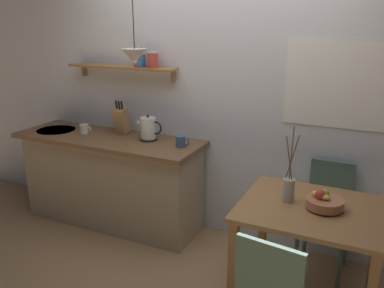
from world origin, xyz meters
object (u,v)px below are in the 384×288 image
coffee_mug_spare (181,141)px  dining_table (310,225)px  twig_vase (289,188)px  dining_chair_far (327,211)px  knife_block (121,121)px  pendant_lamp (135,56)px  fruit_bowl (324,201)px  electric_kettle (148,129)px  coffee_mug_by_sink (84,129)px

coffee_mug_spare → dining_table: bearing=-21.7°
twig_vase → coffee_mug_spare: (-1.04, 0.46, 0.06)m
dining_chair_far → knife_block: size_ratio=2.67×
dining_chair_far → coffee_mug_spare: coffee_mug_spare is taller
pendant_lamp → fruit_bowl: bearing=-11.0°
fruit_bowl → pendant_lamp: (-1.61, 0.31, 0.83)m
coffee_mug_spare → pendant_lamp: 0.81m
electric_kettle → twig_vase: bearing=-20.1°
fruit_bowl → coffee_mug_spare: 1.36m
dining_chair_far → fruit_bowl: (0.03, -0.57, 0.33)m
fruit_bowl → pendant_lamp: 1.83m
twig_vase → knife_block: (-1.74, 0.58, 0.15)m
electric_kettle → knife_block: bearing=169.5°
knife_block → coffee_mug_by_sink: knife_block is taller
twig_vase → coffee_mug_spare: bearing=156.3°
dining_table → coffee_mug_by_sink: 2.31m
knife_block → pendant_lamp: 0.79m
electric_kettle → pendant_lamp: size_ratio=0.43×
twig_vase → dining_chair_far: bearing=69.9°
coffee_mug_by_sink → electric_kettle: bearing=6.0°
fruit_bowl → knife_block: 2.07m
dining_chair_far → coffee_mug_spare: size_ratio=6.86×
dining_table → twig_vase: 0.28m
pendant_lamp → dining_chair_far: bearing=9.2°
dining_table → coffee_mug_by_sink: coffee_mug_by_sink is taller
twig_vase → pendant_lamp: 1.61m
dining_chair_far → electric_kettle: (-1.60, -0.04, 0.49)m
fruit_bowl → coffee_mug_by_sink: 2.36m
knife_block → twig_vase: bearing=-18.3°
fruit_bowl → coffee_mug_spare: coffee_mug_spare is taller
pendant_lamp → knife_block: bearing=142.5°
dining_table → twig_vase: bearing=172.1°
coffee_mug_spare → fruit_bowl: bearing=-20.4°
dining_table → coffee_mug_by_sink: size_ratio=7.35×
twig_vase → coffee_mug_spare: twig_vase is taller
dining_table → pendant_lamp: (-1.54, 0.32, 1.01)m
knife_block → pendant_lamp: pendant_lamp is taller
electric_kettle → knife_block: size_ratio=0.76×
dining_table → fruit_bowl: fruit_bowl is taller
dining_table → pendant_lamp: 1.87m
fruit_bowl → electric_kettle: (-1.63, 0.53, 0.16)m
knife_block → coffee_mug_spare: knife_block is taller
twig_vase → pendant_lamp: size_ratio=0.88×
fruit_bowl → electric_kettle: 1.73m
dining_table → fruit_bowl: 0.19m
dining_chair_far → electric_kettle: bearing=-178.7°
knife_block → coffee_mug_spare: bearing=-9.6°
dining_table → electric_kettle: 1.69m
dining_table → coffee_mug_by_sink: (-2.25, 0.46, 0.28)m
dining_table → knife_block: size_ratio=2.80×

